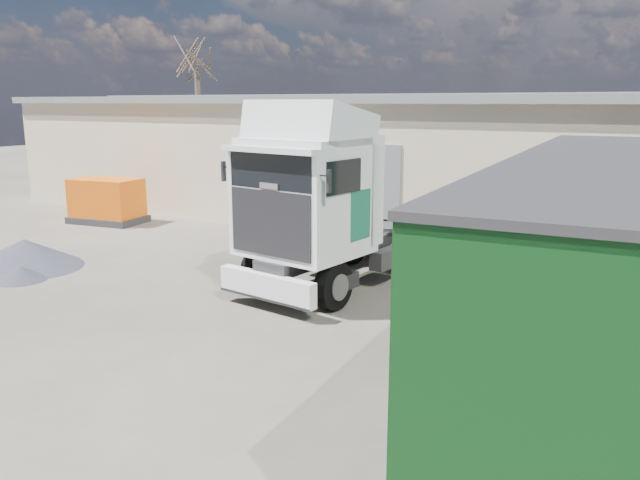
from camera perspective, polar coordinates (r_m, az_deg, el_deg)
The scene contains 8 objects.
ground at distance 14.33m, azimuth -9.10°, elevation -8.34°, with size 120.00×120.00×0.00m, color #2B2722.
warehouse at distance 30.14m, azimuth 1.41°, elevation 7.94°, with size 30.60×12.60×5.42m.
bare_tree at distance 40.41m, azimuth -11.24°, elevation 16.34°, with size 4.00×4.00×9.60m.
tractor_unit at distance 16.92m, azimuth 0.67°, elevation 2.61°, with size 3.79×7.96×5.12m.
box_trailer at distance 11.33m, azimuth 24.10°, elevation -1.28°, with size 3.62×12.88×4.23m.
panel_van at distance 23.46m, azimuth -2.73°, elevation 2.14°, with size 2.14×4.17×1.63m.
orange_skip at distance 28.13m, azimuth -18.88°, elevation 3.17°, with size 3.27×2.33×1.89m.
gravel_heap at distance 21.80m, azimuth -25.38°, elevation -1.07°, with size 4.86×4.77×0.85m.
Camera 1 is at (8.66, -10.24, 5.07)m, focal length 35.00 mm.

